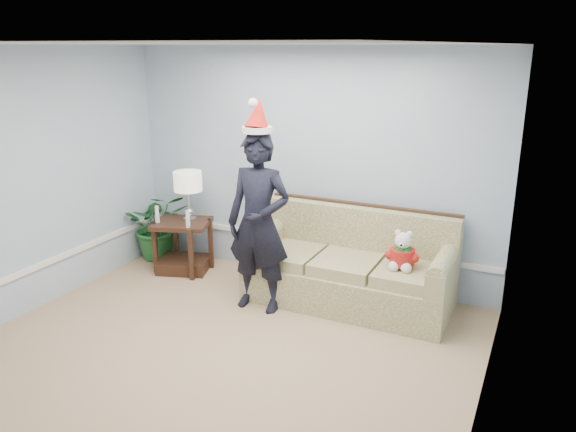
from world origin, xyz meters
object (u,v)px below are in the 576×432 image
(houseplant, at_px, (159,225))
(teddy_bear, at_px, (402,255))
(sofa, at_px, (350,270))
(man, at_px, (259,223))
(side_table, at_px, (184,251))
(table_lamp, at_px, (188,183))

(houseplant, xyz_separation_m, teddy_bear, (3.29, -0.31, 0.24))
(sofa, xyz_separation_m, man, (-0.82, -0.56, 0.58))
(sofa, xyz_separation_m, houseplant, (-2.70, 0.18, 0.08))
(side_table, relative_size, houseplant, 0.90)
(side_table, bearing_deg, man, -20.49)
(side_table, distance_m, teddy_bear, 2.78)
(houseplant, relative_size, man, 0.47)
(sofa, bearing_deg, table_lamp, 179.52)
(teddy_bear, bearing_deg, side_table, 174.66)
(table_lamp, relative_size, man, 0.32)
(man, bearing_deg, table_lamp, 153.49)
(side_table, distance_m, table_lamp, 0.86)
(man, bearing_deg, houseplant, 156.68)
(sofa, relative_size, man, 1.16)
(table_lamp, bearing_deg, man, -24.43)
(houseplant, bearing_deg, sofa, -3.74)
(sofa, distance_m, side_table, 2.16)
(table_lamp, height_order, houseplant, table_lamp)
(houseplant, distance_m, man, 2.08)
(man, distance_m, teddy_bear, 1.49)
(table_lamp, xyz_separation_m, houseplant, (-0.61, 0.15, -0.66))
(man, bearing_deg, side_table, 157.43)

